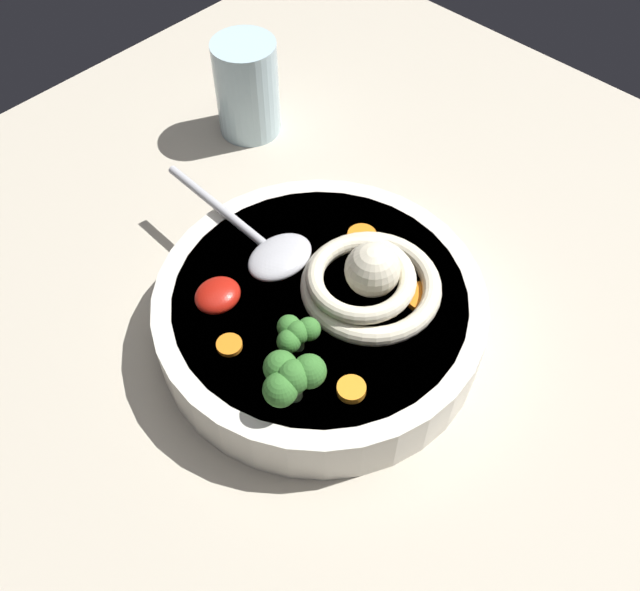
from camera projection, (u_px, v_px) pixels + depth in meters
table_slab at (337, 309)px, 65.40cm from camera, size 90.40×90.40×4.28cm
soup_bowl at (320, 313)px, 59.22cm from camera, size 27.53×27.53×5.02cm
noodle_pile at (369, 280)px, 56.23cm from camera, size 12.63×12.38×5.08cm
soup_spoon at (269, 248)px, 59.40cm from camera, size 6.17×17.32×1.60cm
chili_sauce_dollop at (218, 295)px, 56.22cm from camera, size 3.85×3.46×1.73cm
broccoli_floret_beside_noodles at (296, 333)px, 52.85cm from camera, size 3.64×3.13×2.88cm
broccoli_floret_right at (291, 377)px, 49.74cm from camera, size 4.96×4.27×3.92cm
carrot_slice_near_spoon at (423, 297)px, 56.82cm from camera, size 2.91×2.91×0.58cm
carrot_slice_rear at (366, 240)px, 60.59cm from camera, size 2.54×2.54×0.70cm
carrot_slice_far at (232, 348)px, 53.95cm from camera, size 2.02×2.02×0.40cm
carrot_slice_extra_a at (351, 389)px, 51.57cm from camera, size 2.18×2.18×0.65cm
drinking_glass at (247, 88)px, 73.95cm from camera, size 6.75×6.75×10.46cm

